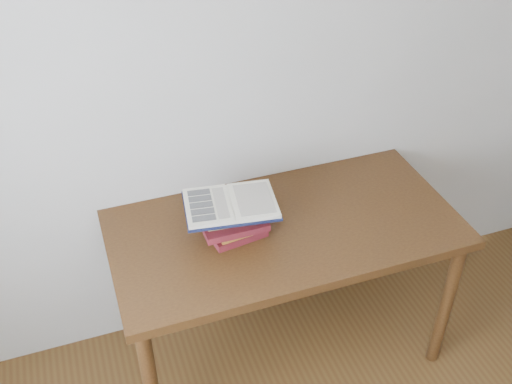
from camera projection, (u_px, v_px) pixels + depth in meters
name	position (u px, v px, depth m)	size (l,w,h in m)	color
desk	(285.00, 242.00, 2.58)	(1.48, 0.74, 0.79)	#442A11
book_stack	(234.00, 220.00, 2.44)	(0.27, 0.21, 0.15)	#5C171D
open_book	(231.00, 204.00, 2.38)	(0.40, 0.31, 0.03)	black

